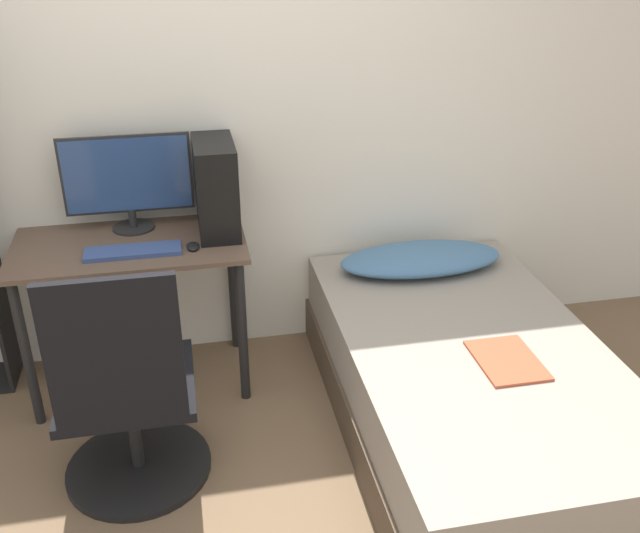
{
  "coord_description": "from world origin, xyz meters",
  "views": [
    {
      "loc": [
        -0.07,
        -1.73,
        2.05
      ],
      "look_at": [
        0.45,
        0.82,
        0.75
      ],
      "focal_mm": 40.0,
      "sensor_mm": 36.0,
      "label": 1
    }
  ],
  "objects_px": {
    "office_chair": "(129,408)",
    "pc_tower": "(216,187)",
    "monitor": "(128,179)",
    "bed": "(468,388)",
    "keyboard": "(133,251)"
  },
  "relations": [
    {
      "from": "office_chair",
      "to": "pc_tower",
      "type": "bearing_deg",
      "value": 61.35
    },
    {
      "from": "monitor",
      "to": "pc_tower",
      "type": "distance_m",
      "value": 0.4
    },
    {
      "from": "bed",
      "to": "keyboard",
      "type": "bearing_deg",
      "value": 157.82
    },
    {
      "from": "bed",
      "to": "pc_tower",
      "type": "height_order",
      "value": "pc_tower"
    },
    {
      "from": "monitor",
      "to": "keyboard",
      "type": "relative_size",
      "value": 1.41
    },
    {
      "from": "bed",
      "to": "monitor",
      "type": "xyz_separation_m",
      "value": [
        -1.36,
        0.83,
        0.75
      ]
    },
    {
      "from": "bed",
      "to": "monitor",
      "type": "bearing_deg",
      "value": 148.54
    },
    {
      "from": "bed",
      "to": "pc_tower",
      "type": "relative_size",
      "value": 4.51
    },
    {
      "from": "bed",
      "to": "monitor",
      "type": "distance_m",
      "value": 1.76
    },
    {
      "from": "monitor",
      "to": "pc_tower",
      "type": "xyz_separation_m",
      "value": [
        0.38,
        -0.1,
        -0.03
      ]
    },
    {
      "from": "office_chair",
      "to": "bed",
      "type": "bearing_deg",
      "value": 1.58
    },
    {
      "from": "keyboard",
      "to": "pc_tower",
      "type": "bearing_deg",
      "value": 25.6
    },
    {
      "from": "office_chair",
      "to": "keyboard",
      "type": "xyz_separation_m",
      "value": [
        0.04,
        0.59,
        0.38
      ]
    },
    {
      "from": "bed",
      "to": "pc_tower",
      "type": "xyz_separation_m",
      "value": [
        -0.97,
        0.73,
        0.72
      ]
    },
    {
      "from": "office_chair",
      "to": "keyboard",
      "type": "distance_m",
      "value": 0.7
    }
  ]
}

